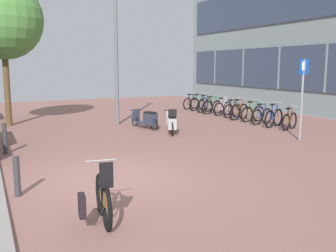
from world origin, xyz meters
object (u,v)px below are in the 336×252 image
Objects in this scene: bicycle_foreground at (102,198)px; bicycle_rack_01 at (274,118)px; bicycle_rack_03 at (253,114)px; bollard_far at (5,139)px; lamp_post at (116,40)px; street_tree at (3,20)px; bicycle_rack_09 at (199,104)px; scooter_near at (147,119)px; parking_sign at (302,91)px; bicycle_rack_00 at (290,121)px; bicycle_rack_06 at (223,108)px; scooter_mid at (172,122)px; bicycle_rack_10 at (191,103)px; bicycle_rack_02 at (262,116)px; bicycle_rack_05 at (232,110)px; bicycle_rack_07 at (212,107)px; bicycle_rack_08 at (205,105)px; bollard_near at (17,176)px; bicycle_rack_04 at (239,112)px.

bicycle_foreground is 1.01× the size of bicycle_rack_01.
bicycle_rack_01 is at bearing 34.96° from bicycle_foreground.
bollard_far is at bearing -168.75° from bicycle_rack_03.
street_tree is at bearing 158.26° from lamp_post.
bicycle_rack_09 is at bearing 7.32° from street_tree.
street_tree reaches higher than bicycle_rack_01.
lamp_post reaches higher than bicycle_rack_09.
lamp_post is 7.28× the size of bollard_far.
scooter_near is 5.88m from parking_sign.
bicycle_rack_00 is 1.40× the size of bollard_far.
bicycle_rack_01 is 1.03× the size of bicycle_rack_06.
bicycle_rack_03 is at bearing 14.96° from scooter_mid.
bicycle_rack_03 is at bearing 83.73° from bicycle_rack_01.
street_tree reaches higher than bicycle_rack_09.
parking_sign reaches higher than bicycle_rack_00.
scooter_near is at bearing -133.14° from bicycle_rack_10.
bicycle_rack_06 is 6.54m from lamp_post.
street_tree is at bearing 156.39° from bicycle_rack_02.
bicycle_foreground is 13.15m from bicycle_rack_05.
bicycle_rack_05 is 1.58m from bicycle_rack_07.
bicycle_rack_03 is at bearing -88.58° from bicycle_rack_08.
bicycle_rack_03 is 4.99m from scooter_near.
bicycle_rack_05 is 1.65× the size of bollard_near.
parking_sign is 9.23m from bollard_far.
bicycle_rack_01 is 1.09× the size of bicycle_rack_10.
parking_sign reaches higher than bicycle_rack_05.
bicycle_rack_00 is at bearing -90.11° from bicycle_rack_10.
bicycle_rack_04 reaches higher than scooter_near.
lamp_post is (-5.53, 2.58, 3.17)m from bicycle_rack_02.
bicycle_rack_02 is 0.98× the size of bicycle_rack_04.
bicycle_rack_05 is 0.97× the size of bicycle_rack_06.
bicycle_rack_01 is 0.97× the size of bicycle_rack_09.
bicycle_rack_08 is (-0.11, 2.35, 0.02)m from bicycle_rack_05.
bicycle_rack_00 is (9.08, 5.50, -0.06)m from bicycle_foreground.
bicycle_rack_05 is at bearing 36.33° from bollard_near.
bicycle_rack_03 reaches higher than scooter_mid.
bicycle_rack_08 is 1.66× the size of bollard_near.
bicycle_rack_06 is 5.42m from scooter_near.
bicycle_rack_08 is 0.79m from bicycle_rack_09.
bollard_far is (-10.19, 0.31, 0.11)m from bicycle_rack_00.
scooter_mid is (0.35, -1.48, 0.07)m from scooter_near.
bicycle_rack_05 is 0.99× the size of bicycle_rack_08.
bicycle_rack_10 is 9.89m from parking_sign.
bicycle_rack_03 is 0.80m from bicycle_rack_04.
bicycle_rack_00 is at bearing -27.89° from scooter_near.
bicycle_rack_00 is 0.95× the size of bicycle_rack_05.
bicycle_rack_06 is (0.18, 3.92, -0.02)m from bicycle_rack_01.
bicycle_rack_08 reaches higher than bicycle_rack_00.
bicycle_rack_00 is 0.19× the size of lamp_post.
bicycle_rack_06 is 0.74× the size of scooter_near.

